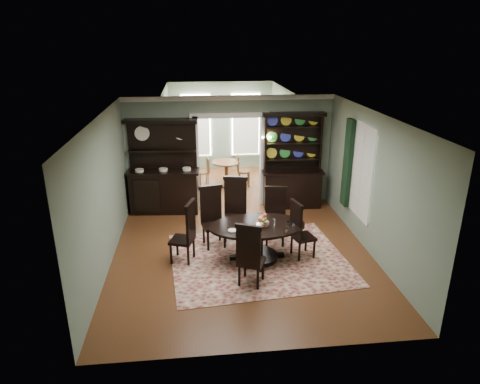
# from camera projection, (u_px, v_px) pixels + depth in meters

# --- Properties ---
(room) EXTENTS (5.51, 6.01, 3.01)m
(room) POSITION_uv_depth(u_px,v_px,m) (242.00, 185.00, 8.69)
(room) COLOR #5C2F18
(room) RESTS_ON ground
(parlor) EXTENTS (3.51, 3.50, 3.01)m
(parlor) POSITION_uv_depth(u_px,v_px,m) (223.00, 132.00, 13.83)
(parlor) COLOR #5C2F18
(parlor) RESTS_ON ground
(doorway_trim) EXTENTS (2.08, 0.25, 2.57)m
(doorway_trim) POSITION_uv_depth(u_px,v_px,m) (230.00, 148.00, 11.43)
(doorway_trim) COLOR silver
(doorway_trim) RESTS_ON floor
(right_window) EXTENTS (0.15, 1.47, 2.12)m
(right_window) POSITION_uv_depth(u_px,v_px,m) (355.00, 168.00, 9.78)
(right_window) COLOR white
(right_window) RESTS_ON wall_right
(wall_sconce) EXTENTS (0.27, 0.21, 0.21)m
(wall_sconce) POSITION_uv_depth(u_px,v_px,m) (266.00, 138.00, 11.29)
(wall_sconce) COLOR #CF8637
(wall_sconce) RESTS_ON back_wall_right
(rug) EXTENTS (3.85, 3.30, 0.01)m
(rug) POSITION_uv_depth(u_px,v_px,m) (258.00, 259.00, 9.03)
(rug) COLOR maroon
(rug) RESTS_ON floor
(dining_table) EXTENTS (2.04, 1.92, 0.78)m
(dining_table) POSITION_uv_depth(u_px,v_px,m) (257.00, 235.00, 8.86)
(dining_table) COLOR black
(dining_table) RESTS_ON rug
(centerpiece) EXTENTS (1.38, 0.89, 0.23)m
(centerpiece) POSITION_uv_depth(u_px,v_px,m) (263.00, 223.00, 8.69)
(centerpiece) COLOR silver
(centerpiece) RESTS_ON dining_table
(chair_far_left) EXTENTS (0.60, 0.58, 1.37)m
(chair_far_left) POSITION_uv_depth(u_px,v_px,m) (212.00, 214.00, 9.47)
(chair_far_left) COLOR black
(chair_far_left) RESTS_ON rug
(chair_far_mid) EXTENTS (0.62, 0.60, 1.45)m
(chair_far_mid) POSITION_uv_depth(u_px,v_px,m) (235.00, 206.00, 9.80)
(chair_far_mid) COLOR black
(chair_far_mid) RESTS_ON rug
(chair_far_right) EXTENTS (0.55, 0.53, 1.30)m
(chair_far_right) POSITION_uv_depth(u_px,v_px,m) (275.00, 213.00, 9.60)
(chair_far_right) COLOR black
(chair_far_right) RESTS_ON rug
(chair_end_left) EXTENTS (0.60, 0.61, 1.33)m
(chair_end_left) POSITION_uv_depth(u_px,v_px,m) (187.00, 231.00, 8.72)
(chair_end_left) COLOR black
(chair_end_left) RESTS_ON rug
(chair_end_right) EXTENTS (0.55, 0.57, 1.27)m
(chair_end_right) POSITION_uv_depth(u_px,v_px,m) (299.00, 228.00, 8.89)
(chair_end_right) COLOR black
(chair_end_right) RESTS_ON rug
(chair_near) EXTENTS (0.63, 0.61, 1.30)m
(chair_near) POSITION_uv_depth(u_px,v_px,m) (250.00, 254.00, 7.83)
(chair_near) COLOR black
(chair_near) RESTS_ON rug
(sideboard) EXTENTS (1.92, 0.81, 2.46)m
(sideboard) POSITION_uv_depth(u_px,v_px,m) (164.00, 180.00, 11.25)
(sideboard) COLOR black
(sideboard) RESTS_ON floor
(welsh_dresser) EXTENTS (1.67, 0.66, 2.57)m
(welsh_dresser) POSITION_uv_depth(u_px,v_px,m) (292.00, 173.00, 11.58)
(welsh_dresser) COLOR black
(welsh_dresser) RESTS_ON floor
(parlor_table) EXTENTS (0.86, 0.86, 0.79)m
(parlor_table) POSITION_uv_depth(u_px,v_px,m) (226.00, 170.00, 13.22)
(parlor_table) COLOR brown
(parlor_table) RESTS_ON parlor_floor
(parlor_chair_left) EXTENTS (0.38, 0.37, 0.84)m
(parlor_chair_left) POSITION_uv_depth(u_px,v_px,m) (205.00, 171.00, 13.41)
(parlor_chair_left) COLOR brown
(parlor_chair_left) RESTS_ON parlor_floor
(parlor_chair_right) EXTENTS (0.42, 0.42, 0.99)m
(parlor_chair_right) POSITION_uv_depth(u_px,v_px,m) (242.00, 170.00, 13.27)
(parlor_chair_right) COLOR brown
(parlor_chair_right) RESTS_ON parlor_floor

